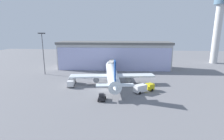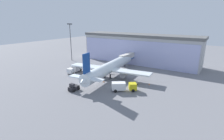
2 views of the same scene
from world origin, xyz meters
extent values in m
plane|color=slate|center=(0.00, 0.00, 0.00)|extent=(240.00, 240.00, 0.00)
cube|color=#AFAFAF|center=(0.00, 34.90, 6.30)|extent=(56.88, 14.51, 12.59)
cube|color=#AEB4E4|center=(0.26, 28.68, 5.67)|extent=(55.26, 2.61, 11.34)
cube|color=#5D5D5D|center=(0.00, 34.90, 13.19)|extent=(58.02, 14.80, 1.20)
cube|color=beige|center=(-0.20, 26.43, 4.68)|extent=(2.23, 14.94, 2.40)
cube|color=#194799|center=(-0.20, 26.43, 3.63)|extent=(2.27, 14.94, 0.30)
cylinder|color=#4C4C51|center=(-0.19, 32.03, 1.74)|extent=(0.70, 0.70, 3.48)
cylinder|color=silver|center=(58.67, 55.30, 16.89)|extent=(4.10, 4.10, 33.77)
cylinder|color=slate|center=(58.67, 55.30, 35.77)|extent=(7.23, 7.23, 4.00)
cylinder|color=#59595E|center=(-30.14, 18.62, 9.03)|extent=(0.36, 0.36, 18.05)
cube|color=#333338|center=(-30.14, 18.62, 18.30)|extent=(3.20, 0.40, 0.50)
cylinder|color=white|center=(1.56, 8.96, 3.58)|extent=(9.22, 34.26, 3.96)
cone|color=white|center=(-1.10, 25.77, 3.58)|extent=(4.37, 3.58, 3.96)
cone|color=white|center=(4.21, -7.86, 3.58)|extent=(4.14, 4.51, 3.56)
cube|color=white|center=(1.82, 7.27, 3.18)|extent=(31.33, 8.99, 0.50)
cube|color=white|center=(4.05, -6.88, 4.17)|extent=(11.24, 4.09, 0.30)
cube|color=navy|center=(3.98, -6.38, 8.44)|extent=(0.85, 3.22, 5.77)
cylinder|color=gray|center=(-4.09, 6.85, 1.83)|extent=(2.57, 3.49, 2.10)
cylinder|color=gray|center=(7.57, 8.69, 1.83)|extent=(2.57, 3.49, 2.10)
cylinder|color=black|center=(0.80, 6.10, 0.80)|extent=(0.50, 0.50, 1.60)
cylinder|color=black|center=(3.15, 6.47, 0.80)|extent=(0.50, 0.50, 1.60)
cylinder|color=black|center=(-0.63, 22.81, 0.80)|extent=(0.40, 0.40, 1.60)
cube|color=silver|center=(-12.32, 1.77, 1.40)|extent=(2.57, 2.57, 1.90)
cube|color=#B2B2B7|center=(-13.10, 5.90, 1.55)|extent=(2.90, 4.34, 2.20)
cylinder|color=black|center=(-11.24, 1.98, 0.45)|extent=(0.46, 0.94, 0.90)
cylinder|color=black|center=(-13.40, 1.57, 0.45)|extent=(0.46, 0.94, 0.90)
cylinder|color=black|center=(-12.20, 7.09, 0.45)|extent=(0.46, 0.94, 0.90)
cylinder|color=black|center=(-14.36, 6.68, 0.45)|extent=(0.46, 0.94, 0.90)
cube|color=yellow|center=(15.01, 1.34, 1.40)|extent=(3.09, 3.09, 1.90)
cube|color=white|center=(11.69, -1.23, 1.55)|extent=(4.51, 4.19, 2.20)
cylinder|color=black|center=(14.34, 2.21, 0.45)|extent=(0.90, 0.79, 0.90)
cylinder|color=black|center=(15.69, 0.47, 0.45)|extent=(0.90, 0.79, 0.90)
cylinder|color=black|center=(10.23, -0.97, 0.45)|extent=(0.90, 0.79, 0.90)
cylinder|color=black|center=(11.58, -2.71, 0.45)|extent=(0.90, 0.79, 0.90)
cube|color=#9E998C|center=(12.60, 6.61, 0.52)|extent=(3.22, 2.65, 0.16)
cylinder|color=black|center=(13.92, 6.78, 0.22)|extent=(0.45, 0.30, 0.44)
cylinder|color=#9E998C|center=(13.92, 6.78, 1.05)|extent=(0.08, 0.08, 0.90)
cylinder|color=black|center=(13.30, 5.48, 0.22)|extent=(0.45, 0.30, 0.44)
cylinder|color=#9E998C|center=(13.30, 5.48, 1.05)|extent=(0.08, 0.08, 0.90)
cylinder|color=black|center=(11.90, 7.74, 0.22)|extent=(0.45, 0.30, 0.44)
cylinder|color=#9E998C|center=(11.90, 7.74, 1.05)|extent=(0.08, 0.08, 0.90)
cylinder|color=black|center=(11.28, 6.45, 0.22)|extent=(0.45, 0.30, 0.44)
cylinder|color=#9E998C|center=(11.28, 6.45, 1.05)|extent=(0.08, 0.08, 0.90)
cube|color=black|center=(0.45, -8.55, 0.85)|extent=(1.95, 3.28, 0.90)
cube|color=#26262B|center=(0.47, -9.19, 1.80)|extent=(1.44, 1.06, 1.00)
cylinder|color=black|center=(-0.51, -7.47, 0.40)|extent=(0.39, 0.82, 0.80)
cylinder|color=black|center=(1.29, -7.39, 0.40)|extent=(0.39, 0.82, 0.80)
cylinder|color=black|center=(-0.40, -9.71, 0.40)|extent=(0.39, 0.82, 0.80)
cylinder|color=black|center=(1.40, -9.62, 0.40)|extent=(0.39, 0.82, 0.80)
cone|color=orange|center=(3.45, 2.25, 0.28)|extent=(0.36, 0.36, 0.55)
cone|color=orange|center=(17.14, 8.69, 0.28)|extent=(0.36, 0.36, 0.55)
camera|label=1|loc=(8.16, -54.94, 19.78)|focal=28.00mm
camera|label=2|loc=(37.81, -41.80, 20.56)|focal=28.00mm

